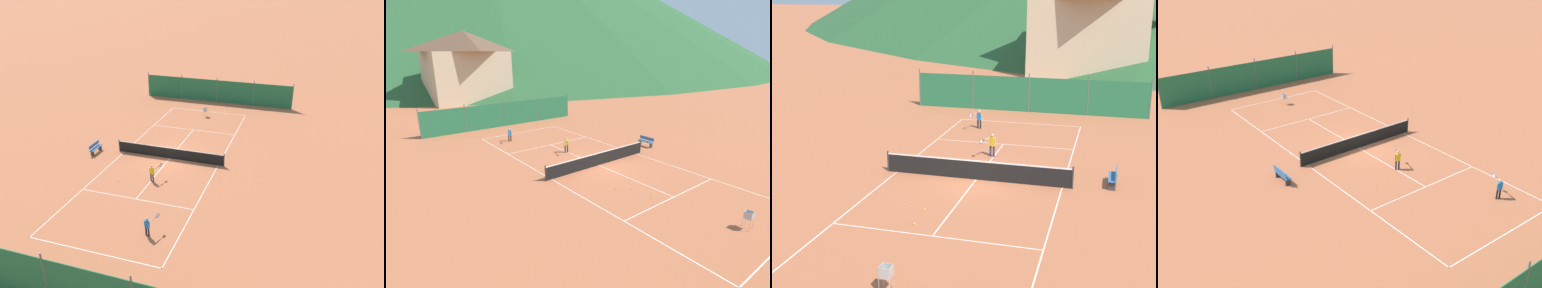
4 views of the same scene
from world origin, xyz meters
TOP-DOWN VIEW (x-y plane):
  - ground_plane at (0.00, 0.00)m, footprint 600.00×600.00m
  - court_line_markings at (0.00, 0.00)m, footprint 8.25×23.85m
  - tennis_net at (0.00, 0.00)m, footprint 9.18×0.08m
  - windscreen_fence_near at (-0.00, -15.50)m, footprint 17.28×0.08m
  - player_near_baseline at (-0.12, 3.80)m, footprint 0.70×0.99m
  - player_far_baseline at (-2.33, 9.62)m, footprint 0.65×0.97m
  - tennis_ball_far_corner at (2.51, -0.44)m, footprint 0.07×0.07m
  - tennis_ball_service_box at (-4.77, 2.42)m, footprint 0.07×0.07m
  - tennis_ball_alley_left at (-1.01, -5.65)m, footprint 0.07×0.07m
  - tennis_ball_near_corner at (-1.88, -3.65)m, footprint 0.07×0.07m
  - tennis_ball_mid_court at (-1.11, -4.18)m, footprint 0.07×0.07m
  - tennis_ball_by_net_right at (2.26, 4.60)m, footprint 0.07×0.07m
  - ball_hopper at (-0.07, -10.40)m, footprint 0.36×0.36m
  - courtside_bench at (6.34, 0.88)m, footprint 0.36×1.50m

SIDE VIEW (x-z plane):
  - ground_plane at x=0.00m, z-range 0.00..0.00m
  - court_line_markings at x=0.00m, z-range 0.00..0.01m
  - tennis_ball_far_corner at x=2.51m, z-range 0.00..0.07m
  - tennis_ball_service_box at x=-4.77m, z-range 0.00..0.07m
  - tennis_ball_alley_left at x=-1.01m, z-range 0.00..0.07m
  - tennis_ball_near_corner at x=-1.88m, z-range 0.00..0.07m
  - tennis_ball_mid_court at x=-1.11m, z-range 0.00..0.07m
  - tennis_ball_by_net_right at x=2.26m, z-range 0.00..0.07m
  - courtside_bench at x=6.34m, z-range 0.03..0.87m
  - tennis_net at x=0.00m, z-range -0.03..1.03m
  - ball_hopper at x=-0.07m, z-range 0.21..1.10m
  - player_far_baseline at x=-2.33m, z-range 0.10..1.34m
  - player_near_baseline at x=-0.12m, z-range 0.11..1.40m
  - windscreen_fence_near at x=0.00m, z-range -0.14..2.76m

